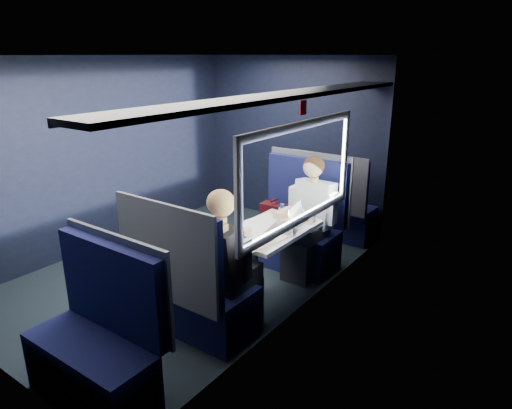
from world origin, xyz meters
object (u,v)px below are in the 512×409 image
Objects in this scene: seat_row_front at (333,208)px; bottle_small at (301,216)px; man at (310,212)px; laptop at (290,223)px; table at (267,235)px; woman at (226,256)px; seat_bay_near at (296,228)px; seat_bay_far at (191,290)px; cup at (312,218)px; seat_row_back at (99,344)px.

seat_row_front is 1.64m from bottle_small.
seat_row_front is at bearing 102.83° from man.
seat_row_front reaches higher than bottle_small.
laptop reaches higher than bottle_small.
seat_row_front reaches higher than table.
woman is (0.00, -1.41, 0.01)m from man.
seat_bay_near is at bearing 116.49° from laptop.
woman reaches higher than bottle_small.
seat_bay_near is 1.75m from seat_bay_far.
woman is at bearing -100.32° from cup.
table is 0.79× the size of seat_bay_near.
seat_row_back is (0.00, -3.59, 0.00)m from seat_row_front.
seat_bay_far is at bearing -146.18° from woman.
laptop reaches higher than cup.
bottle_small is 0.14m from cup.
seat_bay_far is 1.39m from cup.
seat_row_back is 0.88× the size of woman.
cup is (0.46, -0.48, 0.36)m from seat_bay_near.
seat_row_back is 1.16m from woman.
seat_row_back is at bearing -100.98° from bottle_small.
seat_bay_near is at bearing 102.42° from table.
seat_row_back reaches higher than laptop.
seat_bay_far is 1.62m from man.
seat_row_back is (-0.18, -1.80, -0.25)m from table.
seat_bay_far is 0.95× the size of woman.
laptop is at bearing 80.14° from woman.
seat_row_front is 1.17m from man.
seat_bay_far reaches higher than cup.
laptop is at bearing -101.46° from cup.
table is 1.82m from seat_row_back.
seat_row_front is 1.52m from cup.
seat_bay_far is 0.95× the size of man.
table is 0.76× the size of man.
woman reaches higher than table.
bottle_small reaches higher than cup.
seat_row_front is 3.59m from seat_row_back.
seat_row_back is 1.96m from laptop.
seat_bay_near is 1.09× the size of seat_row_back.
laptop is 2.04× the size of bottle_small.
seat_bay_near is 0.84m from bottle_small.
cup is at bearing 68.59° from bottle_small.
man is at bearing 90.00° from woman.
table is 2.49× the size of laptop.
laptop is at bearing -77.33° from seat_row_front.
man is at bearing 102.40° from laptop.
laptop is (0.39, 1.87, 0.40)m from seat_row_back.
man is 0.48m from bottle_small.
laptop is (0.39, -1.72, 0.40)m from seat_row_front.
woman is 3.29× the size of laptop.
seat_bay_far is 0.92m from seat_row_back.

